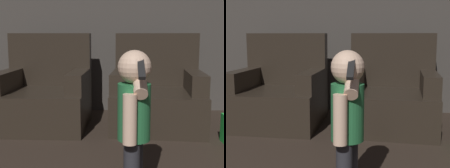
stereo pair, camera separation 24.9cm
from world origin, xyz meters
TOP-DOWN VIEW (x-y plane):
  - wall_back at (0.00, 4.50)m, footprint 8.40×0.05m
  - armchair_left at (-0.74, 3.80)m, footprint 0.94×0.92m
  - armchair_right at (0.45, 3.80)m, footprint 0.99×0.97m
  - person_toddler at (0.13, 2.29)m, footprint 0.19×0.34m

SIDE VIEW (x-z plane):
  - armchair_left at x=-0.74m, z-range -0.17..0.81m
  - armchair_right at x=0.45m, z-range -0.17..0.81m
  - person_toddler at x=0.13m, z-range 0.08..0.95m
  - wall_back at x=0.00m, z-range 0.00..2.60m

